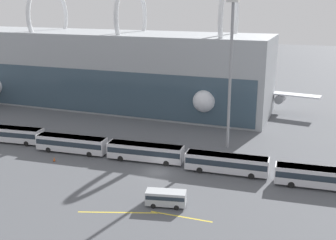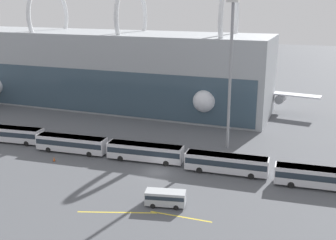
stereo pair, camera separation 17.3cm
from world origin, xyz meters
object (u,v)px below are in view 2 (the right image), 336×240
(airliner_at_gate_far, at_px, (233,86))
(traffic_cone_0, at_px, (54,159))
(shuttle_bus_5, at_px, (321,177))
(floodlight_mast, at_px, (231,62))
(shuttle_bus_2, at_px, (72,143))
(shuttle_bus_1, at_px, (11,133))
(service_van_foreground, at_px, (165,197))
(airliner_at_gate_near, at_px, (8,83))
(shuttle_bus_4, at_px, (226,163))
(shuttle_bus_3, at_px, (145,151))

(airliner_at_gate_far, height_order, traffic_cone_0, airliner_at_gate_far)
(shuttle_bus_5, bearing_deg, floodlight_mast, 138.60)
(airliner_at_gate_far, relative_size, traffic_cone_0, 55.42)
(airliner_at_gate_far, distance_m, floodlight_mast, 33.21)
(floodlight_mast, bearing_deg, shuttle_bus_2, -153.68)
(shuttle_bus_1, distance_m, service_van_foreground, 40.91)
(airliner_at_gate_near, relative_size, shuttle_bus_5, 2.63)
(airliner_at_gate_far, distance_m, shuttle_bus_1, 55.74)
(airliner_at_gate_near, height_order, airliner_at_gate_far, airliner_at_gate_far)
(shuttle_bus_1, relative_size, traffic_cone_0, 17.37)
(shuttle_bus_4, bearing_deg, shuttle_bus_3, 175.59)
(shuttle_bus_3, xyz_separation_m, shuttle_bus_4, (14.51, -0.18, 0.00))
(shuttle_bus_1, xyz_separation_m, shuttle_bus_2, (14.51, -0.63, 0.00))
(shuttle_bus_1, relative_size, service_van_foreground, 2.36)
(shuttle_bus_2, xyz_separation_m, service_van_foreground, (23.87, -13.53, -0.53))
(airliner_at_gate_near, xyz_separation_m, shuttle_bus_2, (39.51, -28.99, -3.16))
(shuttle_bus_1, bearing_deg, floodlight_mast, 10.20)
(airliner_at_gate_near, relative_size, floodlight_mast, 1.31)
(shuttle_bus_2, distance_m, service_van_foreground, 27.44)
(shuttle_bus_4, relative_size, traffic_cone_0, 17.27)
(shuttle_bus_1, bearing_deg, airliner_at_gate_near, 124.73)
(traffic_cone_0, bearing_deg, floodlight_mast, 33.86)
(shuttle_bus_2, distance_m, shuttle_bus_4, 29.03)
(shuttle_bus_3, height_order, shuttle_bus_4, same)
(airliner_at_gate_far, xyz_separation_m, traffic_cone_0, (-20.86, -48.84, -5.30))
(service_van_foreground, xyz_separation_m, traffic_cone_0, (-24.31, 8.59, -0.91))
(shuttle_bus_3, relative_size, traffic_cone_0, 17.32)
(shuttle_bus_2, xyz_separation_m, traffic_cone_0, (-0.44, -4.94, -1.44))
(floodlight_mast, bearing_deg, shuttle_bus_4, -77.79)
(shuttle_bus_5, distance_m, service_van_foreground, 23.93)
(floodlight_mast, bearing_deg, service_van_foreground, -95.31)
(shuttle_bus_4, bearing_deg, floodlight_mast, 98.53)
(airliner_at_gate_near, relative_size, shuttle_bus_2, 2.63)
(service_van_foreground, distance_m, traffic_cone_0, 25.80)
(shuttle_bus_2, height_order, floodlight_mast, floodlight_mast)
(shuttle_bus_2, bearing_deg, floodlight_mast, 21.94)
(shuttle_bus_4, distance_m, floodlight_mast, 19.32)
(airliner_at_gate_far, xyz_separation_m, floodlight_mast, (5.92, -30.88, 10.71))
(shuttle_bus_3, relative_size, service_van_foreground, 2.36)
(airliner_at_gate_far, distance_m, shuttle_bus_2, 48.57)
(airliner_at_gate_far, distance_m, shuttle_bus_4, 44.30)
(shuttle_bus_1, height_order, shuttle_bus_2, same)
(airliner_at_gate_far, relative_size, shuttle_bus_4, 3.21)
(floodlight_mast, bearing_deg, shuttle_bus_1, -163.12)
(shuttle_bus_2, relative_size, shuttle_bus_4, 1.00)
(shuttle_bus_1, bearing_deg, shuttle_bus_4, -6.70)
(airliner_at_gate_far, height_order, shuttle_bus_2, airliner_at_gate_far)
(airliner_at_gate_near, xyz_separation_m, service_van_foreground, (63.38, -42.52, -3.69))
(shuttle_bus_5, xyz_separation_m, traffic_cone_0, (-43.98, -5.04, -1.44))
(airliner_at_gate_far, relative_size, shuttle_bus_5, 3.20)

